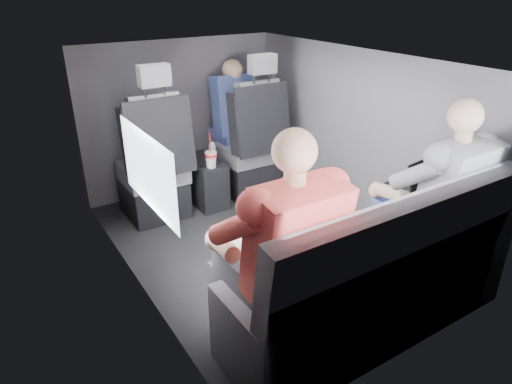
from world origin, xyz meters
TOP-DOWN VIEW (x-y plane):
  - floor at (0.00, 0.00)m, footprint 2.60×2.60m
  - ceiling at (0.00, 0.00)m, footprint 2.60×2.60m
  - panel_left at (-0.90, 0.00)m, footprint 0.02×2.60m
  - panel_right at (0.90, 0.00)m, footprint 0.02×2.60m
  - panel_front at (0.00, 1.30)m, footprint 1.80×0.02m
  - panel_back at (0.00, -1.30)m, footprint 1.80×0.02m
  - side_window at (-0.88, -0.30)m, footprint 0.02×0.75m
  - seatbelt at (0.45, 0.67)m, footprint 0.35×0.11m
  - front_seat_left at (-0.45, 0.84)m, footprint 0.52×0.58m
  - front_seat_right at (0.45, 0.84)m, footprint 0.52×0.58m
  - center_console at (0.00, 0.88)m, footprint 0.24×0.48m
  - rear_bench at (0.00, -1.06)m, footprint 1.60×0.57m
  - soda_cup at (-0.02, 0.70)m, footprint 0.10×0.10m
  - water_bottle at (0.05, 0.81)m, footprint 0.06×0.06m
  - laptop_white at (-0.49, -0.83)m, footprint 0.32×0.30m
  - laptop_black at (0.63, -0.77)m, footprint 0.39×0.37m
  - passenger_rear_left at (-0.53, -0.97)m, footprint 0.53×0.65m
  - passenger_rear_right at (0.57, -0.97)m, footprint 0.52×0.63m
  - passenger_front_right at (0.43, 1.10)m, footprint 0.38×0.38m

SIDE VIEW (x-z plane):
  - floor at x=0.00m, z-range 0.00..0.00m
  - center_console at x=0.00m, z-range 0.00..0.41m
  - rear_bench at x=0.00m, z-range -0.15..0.77m
  - front_seat_left at x=-0.45m, z-range -0.23..1.03m
  - front_seat_right at x=0.45m, z-range -0.23..1.03m
  - soda_cup at x=-0.02m, z-range 0.33..0.62m
  - water_bottle at x=0.05m, z-range 0.39..0.56m
  - laptop_white at x=-0.49m, z-range 0.52..0.74m
  - laptop_black at x=0.63m, z-range 0.51..0.76m
  - passenger_rear_right at x=0.57m, z-range 0.01..1.26m
  - passenger_rear_left at x=-0.53m, z-range 0.01..1.28m
  - panel_left at x=-0.90m, z-range 0.00..1.35m
  - panel_right at x=0.90m, z-range 0.00..1.35m
  - panel_front at x=0.00m, z-range 0.00..1.35m
  - panel_back at x=0.00m, z-range 0.00..1.35m
  - passenger_front_right at x=0.43m, z-range 0.37..1.12m
  - seatbelt at x=0.45m, z-range 0.50..1.10m
  - side_window at x=-0.88m, z-range 0.69..1.11m
  - ceiling at x=0.00m, z-range 1.35..1.35m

